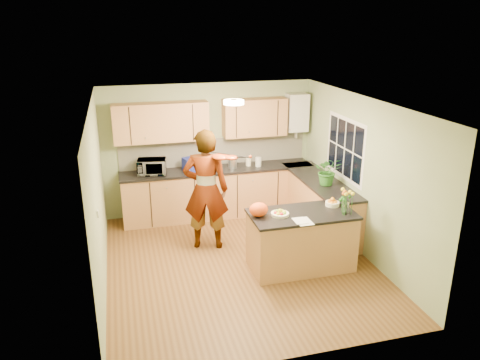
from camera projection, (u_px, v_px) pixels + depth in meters
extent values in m
plane|color=#563518|center=(239.00, 263.00, 7.29)|extent=(4.50, 4.50, 0.00)
cube|color=silver|center=(239.00, 103.00, 6.48)|extent=(4.00, 4.50, 0.02)
cube|color=gray|center=(209.00, 149.00, 8.94)|extent=(4.00, 0.02, 2.50)
cube|color=gray|center=(294.00, 259.00, 4.83)|extent=(4.00, 0.02, 2.50)
cube|color=gray|center=(98.00, 200.00, 6.40)|extent=(0.02, 4.50, 2.50)
cube|color=gray|center=(362.00, 176.00, 7.37)|extent=(0.02, 4.50, 2.50)
cube|color=#A77443|center=(218.00, 193.00, 8.95)|extent=(3.60, 0.60, 0.90)
cube|color=black|center=(218.00, 170.00, 8.79)|extent=(3.64, 0.62, 0.04)
cube|color=#A77443|center=(319.00, 206.00, 8.34)|extent=(0.60, 2.20, 0.90)
cube|color=black|center=(320.00, 181.00, 8.18)|extent=(0.62, 2.24, 0.04)
cube|color=silver|center=(215.00, 151.00, 8.97)|extent=(3.60, 0.02, 0.52)
cube|color=#A77443|center=(161.00, 122.00, 8.37)|extent=(1.70, 0.34, 0.70)
cube|color=#A77443|center=(255.00, 117.00, 8.80)|extent=(1.20, 0.34, 0.70)
cube|color=silver|center=(297.00, 112.00, 9.00)|extent=(0.40, 0.30, 0.72)
cylinder|color=silver|center=(296.00, 133.00, 9.13)|extent=(0.06, 0.06, 0.20)
cube|color=silver|center=(345.00, 148.00, 7.82)|extent=(0.01, 1.30, 1.05)
cube|color=black|center=(345.00, 149.00, 7.82)|extent=(0.01, 1.18, 0.92)
cube|color=silver|center=(98.00, 213.00, 5.84)|extent=(0.02, 0.09, 0.09)
cylinder|color=#FFEABF|center=(234.00, 102.00, 6.77)|extent=(0.30, 0.30, 0.06)
cylinder|color=silver|center=(234.00, 100.00, 6.76)|extent=(0.10, 0.10, 0.02)
cube|color=#A77443|center=(301.00, 241.00, 7.04)|extent=(1.52, 0.76, 0.86)
cube|color=black|center=(302.00, 214.00, 6.90)|extent=(1.56, 0.80, 0.04)
cylinder|color=#EFE5BF|center=(280.00, 214.00, 6.80)|extent=(0.26, 0.26, 0.04)
cylinder|color=#EFE5BF|center=(332.00, 204.00, 7.15)|extent=(0.21, 0.21, 0.06)
cylinder|color=silver|center=(346.00, 207.00, 6.84)|extent=(0.10, 0.10, 0.20)
ellipsoid|color=#EA4813|center=(259.00, 210.00, 6.74)|extent=(0.31, 0.28, 0.21)
cube|color=white|center=(304.00, 221.00, 6.59)|extent=(0.21, 0.29, 0.01)
imported|color=tan|center=(206.00, 190.00, 7.52)|extent=(0.83, 0.66, 2.00)
imported|color=silver|center=(152.00, 167.00, 8.43)|extent=(0.55, 0.41, 0.28)
cube|color=navy|center=(192.00, 164.00, 8.62)|extent=(0.37, 0.31, 0.25)
cylinder|color=silver|center=(232.00, 162.00, 8.79)|extent=(0.16, 0.16, 0.22)
sphere|color=black|center=(232.00, 155.00, 8.74)|extent=(0.08, 0.08, 0.08)
cylinder|color=#EFE5BF|center=(248.00, 162.00, 8.93)|extent=(0.13, 0.13, 0.15)
cylinder|color=silver|center=(258.00, 162.00, 8.90)|extent=(0.14, 0.14, 0.18)
imported|color=#2B6822|center=(328.00, 171.00, 7.85)|extent=(0.54, 0.50, 0.49)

